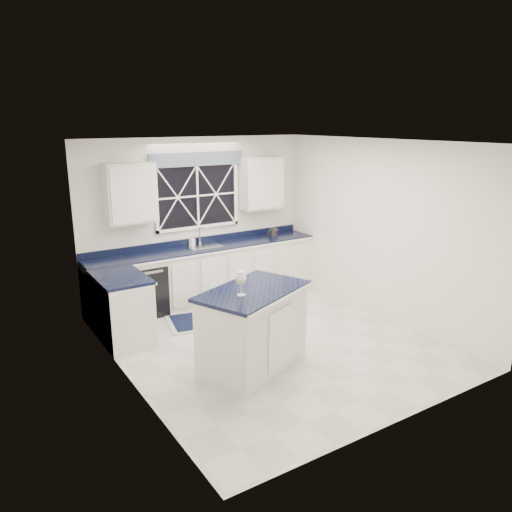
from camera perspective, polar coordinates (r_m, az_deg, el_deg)
ground at (r=7.00m, az=1.81°, el=-9.77°), size 4.50×4.50×0.00m
back_wall at (r=8.44m, az=-6.75°, el=4.20°), size 4.00×0.10×2.70m
base_cabinets at (r=8.13m, az=-7.22°, el=-2.83°), size 3.99×1.60×0.90m
countertop at (r=8.28m, az=-5.75°, el=0.94°), size 3.98×0.64×0.04m
dishwasher at (r=8.01m, az=-12.70°, el=-3.66°), size 0.60×0.58×0.82m
window at (r=8.32m, az=-6.71°, el=7.39°), size 1.65×0.09×1.26m
upper_cabinets at (r=8.20m, az=-6.35°, el=7.78°), size 3.10×0.34×0.90m
faucet at (r=8.40m, az=-6.38°, el=2.40°), size 0.05×0.20×0.30m
island at (r=6.12m, az=-0.37°, el=-8.32°), size 1.58×1.29×1.02m
rug at (r=7.75m, az=-5.09°, el=-7.16°), size 1.48×1.08×0.02m
kettle at (r=8.98m, az=2.00°, el=2.81°), size 0.25×0.16×0.17m
wine_glass at (r=5.67m, az=-1.71°, el=-2.65°), size 0.12×0.12×0.28m
soap_bottle at (r=8.37m, az=-7.32°, el=1.79°), size 0.09×0.10×0.17m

